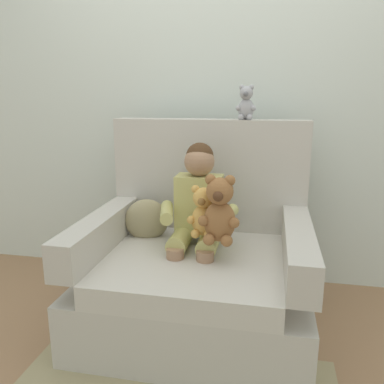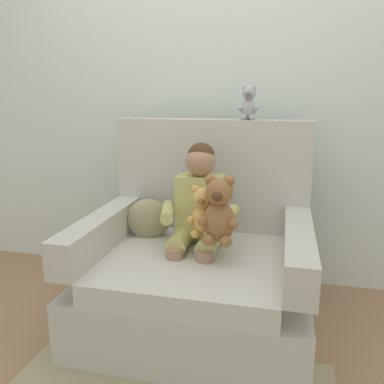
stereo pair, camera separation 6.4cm
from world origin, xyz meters
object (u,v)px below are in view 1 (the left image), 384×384
(plush_grey_on_backrest, at_px, (246,104))
(throw_pillow, at_px, (147,220))
(armchair, at_px, (198,267))
(seated_child, at_px, (197,210))
(plush_brown, at_px, (220,211))
(plush_honey, at_px, (203,213))

(plush_grey_on_backrest, distance_m, throw_pillow, 0.92)
(armchair, relative_size, seated_child, 1.46)
(seated_child, height_order, plush_brown, seated_child)
(plush_grey_on_backrest, relative_size, throw_pillow, 0.79)
(seated_child, bearing_deg, plush_honey, -61.21)
(plush_honey, relative_size, plush_brown, 0.79)
(plush_honey, bearing_deg, seated_child, 107.41)
(seated_child, bearing_deg, plush_brown, -47.72)
(plush_honey, bearing_deg, armchair, 107.33)
(armchair, height_order, plush_honey, armchair)
(plush_honey, bearing_deg, plush_grey_on_backrest, 62.84)
(plush_brown, distance_m, throw_pillow, 0.59)
(plush_honey, distance_m, plush_grey_on_backrest, 0.74)
(seated_child, height_order, throw_pillow, seated_child)
(armchair, relative_size, throw_pillow, 4.64)
(armchair, height_order, seated_child, armchair)
(armchair, distance_m, seated_child, 0.33)
(seated_child, relative_size, plush_honey, 3.00)
(plush_brown, bearing_deg, throw_pillow, 167.43)
(armchair, bearing_deg, throw_pillow, 158.89)
(armchair, xyz_separation_m, plush_grey_on_backrest, (0.22, 0.37, 0.90))
(armchair, height_order, plush_grey_on_backrest, plush_grey_on_backrest)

